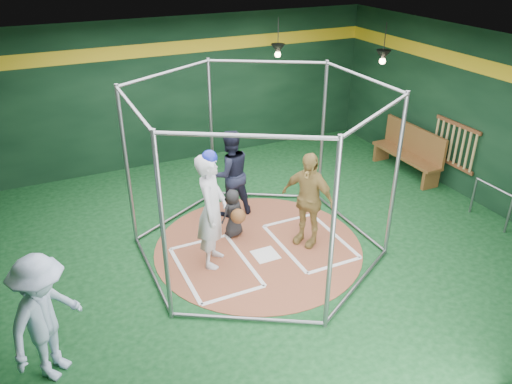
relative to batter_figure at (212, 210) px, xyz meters
name	(u,v)px	position (x,y,z in m)	size (l,w,h in m)	color
room_shell	(258,160)	(0.90, 0.10, 0.70)	(10.10, 9.10, 3.53)	#0C3415
clay_disc	(258,247)	(0.90, 0.09, -1.05)	(3.80, 3.80, 0.01)	brown
home_plate	(265,255)	(0.90, -0.21, -1.04)	(0.43, 0.43, 0.01)	white
batter_box_left	(215,267)	(-0.05, -0.16, -1.04)	(1.17, 1.77, 0.01)	white
batter_box_right	(310,241)	(1.85, -0.16, -1.04)	(1.17, 1.77, 0.01)	white
batting_cage	(258,174)	(0.90, 0.09, 0.44)	(4.05, 4.67, 3.00)	gray
bat_rack	(454,144)	(5.83, 0.49, -0.01)	(0.07, 1.25, 0.98)	brown
pendant_lamp_near	(278,49)	(3.10, 3.69, 1.69)	(0.34, 0.34, 0.90)	black
pendant_lamp_far	(383,56)	(4.90, 2.09, 1.69)	(0.34, 0.34, 0.90)	black
batter_figure	(212,210)	(0.00, 0.00, 0.00)	(0.81, 0.89, 2.11)	silver
visitor_leopard	(308,199)	(1.78, -0.13, -0.14)	(1.05, 0.44, 1.80)	tan
catcher_figure	(234,213)	(0.65, 0.63, -0.56)	(0.53, 0.60, 0.95)	black
umpire	(230,173)	(0.93, 1.46, -0.14)	(0.88, 0.68, 1.80)	black
bystander_blue	(45,318)	(-2.75, -1.45, -0.15)	(1.17, 0.67, 1.81)	#B0C6E9
dugout_bench	(410,150)	(5.54, 1.50, -0.46)	(0.46, 1.99, 1.16)	brown
steel_railing	(492,198)	(5.45, -1.02, -0.53)	(0.05, 0.93, 0.80)	gray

